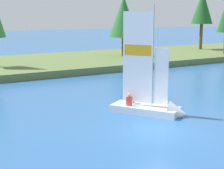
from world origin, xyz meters
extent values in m
plane|color=#2D609E|center=(0.00, 0.00, 0.00)|extent=(200.00, 200.00, 0.00)
cube|color=#5B703D|center=(0.00, 22.27, 0.32)|extent=(80.00, 13.65, 0.63)
cylinder|color=brown|center=(11.34, 21.73, 1.72)|extent=(0.40, 0.40, 2.18)
cone|color=#286B2D|center=(11.34, 21.73, 5.08)|extent=(3.29, 3.29, 4.54)
cylinder|color=brown|center=(24.57, 23.24, 2.35)|extent=(0.42, 0.42, 3.44)
cone|color=#1E5B23|center=(24.57, 23.24, 6.24)|extent=(2.87, 2.87, 4.33)
cube|color=silver|center=(1.20, 2.77, 0.20)|extent=(3.30, 3.92, 0.40)
cone|color=silver|center=(2.26, 1.21, 0.20)|extent=(1.59, 1.50, 1.28)
cylinder|color=#B7B7BC|center=(1.41, 2.46, 3.17)|extent=(0.08, 0.08, 5.56)
cube|color=white|center=(0.92, 3.19, 3.11)|extent=(1.01, 1.47, 4.93)
cube|color=orange|center=(0.92, 3.19, 3.49)|extent=(0.92, 1.33, 0.59)
cube|color=white|center=(1.69, 2.05, 2.12)|extent=(0.47, 0.67, 3.06)
cylinder|color=#B7B7BC|center=(0.92, 3.19, 0.62)|extent=(1.03, 1.49, 0.06)
cube|color=red|center=(0.46, 3.30, 0.64)|extent=(0.32, 0.34, 0.49)
sphere|color=tan|center=(0.46, 3.30, 1.00)|extent=(0.20, 0.20, 0.20)
cube|color=silver|center=(0.92, 3.75, 0.62)|extent=(0.32, 0.34, 0.45)
sphere|color=tan|center=(0.92, 3.75, 0.96)|extent=(0.20, 0.20, 0.20)
camera|label=1|loc=(-9.89, -12.98, 5.48)|focal=57.05mm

